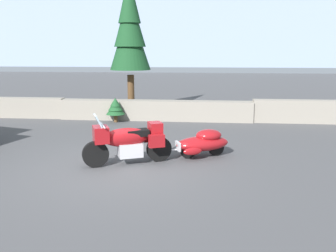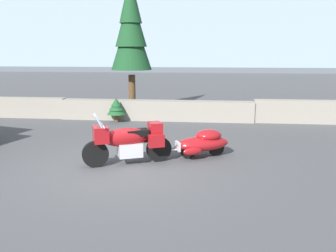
# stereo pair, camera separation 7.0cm
# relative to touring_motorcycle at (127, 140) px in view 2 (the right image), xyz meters

# --- Properties ---
(ground_plane) EXTENTS (80.00, 80.00, 0.00)m
(ground_plane) POSITION_rel_touring_motorcycle_xyz_m (-0.10, -0.37, -0.62)
(ground_plane) COLOR #4C4C4F
(stone_guard_wall) EXTENTS (24.00, 0.60, 0.92)m
(stone_guard_wall) POSITION_rel_touring_motorcycle_xyz_m (0.20, 6.06, -0.18)
(stone_guard_wall) COLOR gray
(stone_guard_wall) RESTS_ON ground
(distant_ridgeline) EXTENTS (240.00, 80.00, 16.00)m
(distant_ridgeline) POSITION_rel_touring_motorcycle_xyz_m (-0.10, 96.03, 7.38)
(distant_ridgeline) COLOR #8C9EB7
(distant_ridgeline) RESTS_ON ground
(touring_motorcycle) EXTENTS (2.17, 1.28, 1.33)m
(touring_motorcycle) POSITION_rel_touring_motorcycle_xyz_m (0.00, 0.00, 0.00)
(touring_motorcycle) COLOR black
(touring_motorcycle) RESTS_ON ground
(car_shaped_trailer) EXTENTS (2.16, 1.24, 0.76)m
(car_shaped_trailer) POSITION_rel_touring_motorcycle_xyz_m (1.90, 0.83, -0.21)
(car_shaped_trailer) COLOR black
(car_shaped_trailer) RESTS_ON ground
(pine_tree_tall) EXTENTS (1.83, 1.83, 6.17)m
(pine_tree_tall) POSITION_rel_touring_motorcycle_xyz_m (-1.44, 7.59, 3.24)
(pine_tree_tall) COLOR brown
(pine_tree_tall) RESTS_ON ground
(pine_sapling_near) EXTENTS (0.77, 0.77, 1.00)m
(pine_sapling_near) POSITION_rel_touring_motorcycle_xyz_m (-1.67, 5.47, 0.00)
(pine_sapling_near) COLOR brown
(pine_sapling_near) RESTS_ON ground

